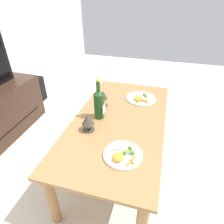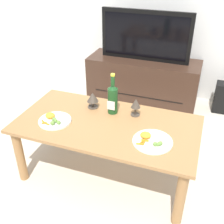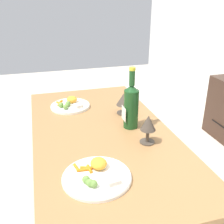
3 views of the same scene
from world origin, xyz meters
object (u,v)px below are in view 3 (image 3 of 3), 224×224
Objects in this scene: goblet_left at (124,100)px; goblet_right at (148,125)px; dinner_plate_right at (97,176)px; wine_bottle at (131,105)px; dining_table at (102,145)px; dinner_plate_left at (70,105)px.

goblet_left is 0.37m from goblet_right.
dinner_plate_right is (0.57, -0.30, -0.08)m from goblet_left.
wine_bottle is 2.50× the size of goblet_left.
dinner_plate_right is at bearing -16.92° from dining_table.
dinner_plate_right reaches higher than dining_table.
goblet_left is 0.37m from dinner_plate_left.
wine_bottle is 1.34× the size of dinner_plate_left.
wine_bottle reaches higher than dinner_plate_right.
wine_bottle is at bearing 93.88° from dining_table.
goblet_right is at bearing 0.00° from goblet_left.
goblet_left reaches higher than dining_table.
dining_table is 0.41m from dinner_plate_left.
goblet_right reaches higher than dining_table.
goblet_right reaches higher than dinner_plate_right.
wine_bottle is 0.19m from goblet_left.
dinner_plate_right is at bearing -27.83° from goblet_left.
goblet_left is (-0.20, 0.19, 0.17)m from dining_table.
dinner_plate_left is (-0.56, -0.30, -0.09)m from goblet_right.
goblet_right is at bearing 28.60° from dinner_plate_left.
wine_bottle reaches higher than goblet_right.
dinner_plate_left is 0.77m from dinner_plate_right.
dining_table is at bearing -132.58° from goblet_right.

